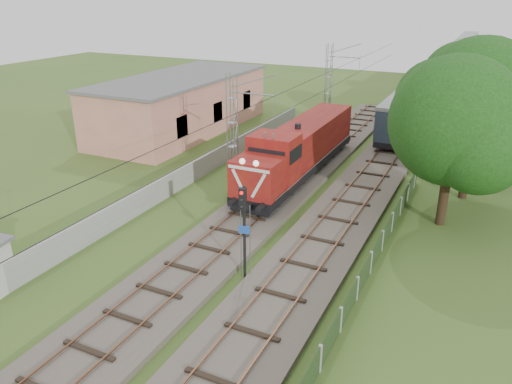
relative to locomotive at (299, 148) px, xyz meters
The scene contains 14 objects.
ground 16.72m from the locomotive, 90.00° to the right, with size 140.00×140.00×0.00m, color #3D5921.
track_main 9.79m from the locomotive, 90.00° to the right, with size 4.20×70.00×0.45m.
track_side 6.39m from the locomotive, 34.41° to the left, with size 4.20×80.00×0.45m.
catenary 5.75m from the locomotive, 122.79° to the right, with size 3.31×70.00×8.00m.
boundary_wall 8.08m from the locomotive, 144.86° to the right, with size 0.25×40.00×1.50m, color #9E9E99.
station_building 16.74m from the locomotive, 153.66° to the left, with size 8.40×20.40×5.22m.
fence 15.84m from the locomotive, 59.49° to the right, with size 0.12×32.00×1.20m.
locomotive is the anchor object (origin of this frame).
coach_rake 51.20m from the locomotive, 84.40° to the left, with size 2.91×86.72×3.36m.
signal_post 14.54m from the locomotive, 79.08° to the right, with size 0.52×0.41×4.77m.
tree_a 11.81m from the locomotive, 19.93° to the right, with size 7.55×7.19×9.79m.
tree_b 12.14m from the locomotive, ahead, with size 8.00×7.62×10.37m.
tree_c 16.64m from the locomotive, 46.96° to the left, with size 7.33×6.98×9.50m.
tree_d 28.86m from the locomotive, 65.43° to the left, with size 6.24×5.94×8.09m.
Camera 1 is at (12.12, -15.82, 12.86)m, focal length 35.00 mm.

